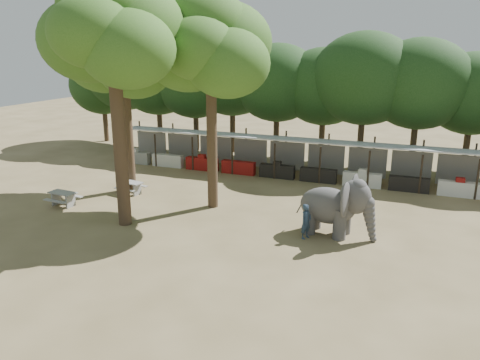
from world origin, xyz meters
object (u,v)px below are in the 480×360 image
(yard_tree_left, at_px, (122,53))
(elephant, at_px, (337,206))
(yard_tree_center, at_px, (112,31))
(handler, at_px, (306,221))
(picnic_table_far, at_px, (131,186))
(yard_tree_back, at_px, (210,47))
(picnic_table_near, at_px, (63,197))

(yard_tree_left, distance_m, elephant, 15.09)
(yard_tree_left, relative_size, yard_tree_center, 0.92)
(handler, xyz_separation_m, picnic_table_far, (-11.40, 2.80, -0.33))
(elephant, bearing_deg, yard_tree_back, 172.63)
(picnic_table_near, bearing_deg, yard_tree_back, 26.83)
(elephant, bearing_deg, handler, -136.58)
(yard_tree_center, relative_size, picnic_table_near, 7.13)
(yard_tree_left, bearing_deg, yard_tree_back, -9.46)
(yard_tree_left, relative_size, yard_tree_back, 0.97)
(picnic_table_near, height_order, picnic_table_far, picnic_table_near)
(yard_tree_left, height_order, yard_tree_center, yard_tree_center)
(yard_tree_left, relative_size, elephant, 2.91)
(yard_tree_back, distance_m, picnic_table_near, 11.52)
(handler, distance_m, picnic_table_far, 11.74)
(yard_tree_left, relative_size, handler, 6.69)
(yard_tree_left, distance_m, yard_tree_back, 6.09)
(yard_tree_back, xyz_separation_m, handler, (5.98, -2.69, -7.72))
(yard_tree_left, height_order, picnic_table_near, yard_tree_left)
(yard_tree_left, distance_m, handler, 14.55)
(yard_tree_back, xyz_separation_m, elephant, (7.20, -1.78, -7.11))
(yard_tree_left, xyz_separation_m, yard_tree_back, (6.00, -1.00, 0.34))
(yard_tree_left, distance_m, picnic_table_far, 7.78)
(yard_tree_center, distance_m, elephant, 13.02)
(yard_tree_center, relative_size, picnic_table_far, 7.05)
(yard_tree_left, height_order, elephant, yard_tree_left)
(picnic_table_far, bearing_deg, yard_tree_back, 8.59)
(handler, distance_m, picnic_table_near, 13.65)
(picnic_table_near, bearing_deg, handler, 6.45)
(elephant, relative_size, picnic_table_near, 2.24)
(handler, bearing_deg, picnic_table_far, 100.03)
(picnic_table_near, xyz_separation_m, picnic_table_far, (2.24, 3.23, -0.03))
(yard_tree_back, bearing_deg, yard_tree_center, -126.86)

